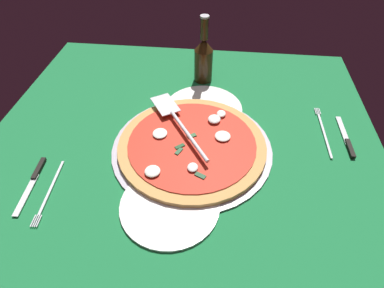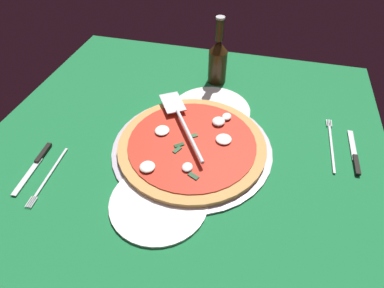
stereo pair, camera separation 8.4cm
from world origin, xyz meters
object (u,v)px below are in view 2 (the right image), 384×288
object	(u,v)px
pizza	(192,144)
beer_bottle	(218,60)
dinner_plate_right	(160,202)
pizza_server	(181,120)
place_setting_near	(43,170)
place_setting_far	(343,151)
dinner_plate_left	(211,110)

from	to	relation	value
pizza	beer_bottle	distance (cm)	34.64
dinner_plate_right	pizza_server	xyz separation A→B (cm)	(-25.48, -2.07, 3.72)
dinner_plate_right	beer_bottle	bearing A→B (deg)	176.95
place_setting_near	place_setting_far	distance (cm)	78.70
dinner_plate_left	place_setting_near	distance (cm)	50.04
pizza_server	place_setting_far	size ratio (longest dim) A/B	1.30
pizza_server	pizza	bearing A→B (deg)	-175.89
dinner_plate_left	dinner_plate_right	size ratio (longest dim) A/B	1.05
dinner_plate_right	pizza	bearing A→B (deg)	171.81
pizza	pizza_server	xyz separation A→B (cm)	(-6.38, -4.82, 2.49)
pizza_server	place_setting_near	size ratio (longest dim) A/B	1.32
dinner_plate_right	pizza	distance (cm)	19.33
place_setting_far	beer_bottle	bearing A→B (deg)	56.86
pizza	dinner_plate_right	bearing A→B (deg)	-8.19
place_setting_far	dinner_plate_left	bearing A→B (deg)	76.71
pizza_server	place_setting_far	distance (cm)	44.63
dinner_plate_right	place_setting_near	world-z (taller)	place_setting_near
dinner_plate_right	pizza_server	world-z (taller)	pizza_server
pizza	pizza_server	bearing A→B (deg)	-142.96
pizza	pizza_server	size ratio (longest dim) A/B	1.42
dinner_plate_right	place_setting_far	xyz separation A→B (cm)	(-27.93, 42.32, -0.14)
pizza	place_setting_far	xyz separation A→B (cm)	(-8.84, 39.58, -1.38)
dinner_plate_right	place_setting_near	distance (cm)	32.08
pizza_server	beer_bottle	world-z (taller)	beer_bottle
dinner_plate_right	place_setting_far	distance (cm)	50.71
place_setting_far	beer_bottle	world-z (taller)	beer_bottle
dinner_plate_right	pizza	world-z (taller)	pizza
dinner_plate_left	place_setting_far	xyz separation A→B (cm)	(8.51, 37.95, -0.14)
dinner_plate_left	pizza	xyz separation A→B (cm)	(17.35, -1.62, 1.23)
pizza	beer_bottle	size ratio (longest dim) A/B	1.75
dinner_plate_right	pizza	size ratio (longest dim) A/B	0.58
pizza	place_setting_far	size ratio (longest dim) A/B	1.86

